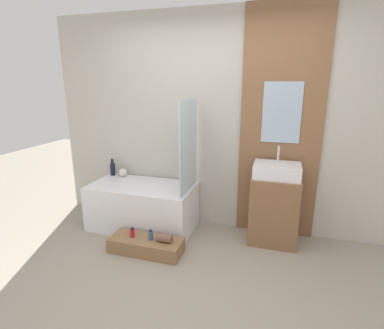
% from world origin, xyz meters
% --- Properties ---
extents(ground_plane, '(12.00, 12.00, 0.00)m').
position_xyz_m(ground_plane, '(0.00, 0.00, 0.00)').
color(ground_plane, gray).
extents(wall_tiled_back, '(4.20, 0.06, 2.60)m').
position_xyz_m(wall_tiled_back, '(0.00, 1.58, 1.30)').
color(wall_tiled_back, '#B7B2A8').
rests_on(wall_tiled_back, ground_plane).
extents(wall_wood_accent, '(0.89, 0.04, 2.60)m').
position_xyz_m(wall_wood_accent, '(0.76, 1.53, 1.31)').
color(wall_wood_accent, brown).
rests_on(wall_wood_accent, ground_plane).
extents(bathtub, '(1.28, 0.68, 0.56)m').
position_xyz_m(bathtub, '(-0.82, 1.19, 0.28)').
color(bathtub, white).
rests_on(bathtub, ground_plane).
extents(glass_shower_screen, '(0.01, 0.60, 1.05)m').
position_xyz_m(glass_shower_screen, '(-0.21, 1.17, 1.09)').
color(glass_shower_screen, silver).
rests_on(glass_shower_screen, bathtub).
extents(wooden_step_bench, '(0.79, 0.31, 0.16)m').
position_xyz_m(wooden_step_bench, '(-0.53, 0.66, 0.08)').
color(wooden_step_bench, olive).
rests_on(wooden_step_bench, ground_plane).
extents(vanity_cabinet, '(0.52, 0.42, 0.77)m').
position_xyz_m(vanity_cabinet, '(0.76, 1.30, 0.39)').
color(vanity_cabinet, brown).
rests_on(vanity_cabinet, ground_plane).
extents(sink, '(0.50, 0.35, 0.33)m').
position_xyz_m(sink, '(0.76, 1.30, 0.85)').
color(sink, white).
rests_on(sink, vanity_cabinet).
extents(vase_tall_dark, '(0.07, 0.07, 0.23)m').
position_xyz_m(vase_tall_dark, '(-1.37, 1.45, 0.65)').
color(vase_tall_dark, black).
rests_on(vase_tall_dark, bathtub).
extents(vase_round_light, '(0.11, 0.11, 0.11)m').
position_xyz_m(vase_round_light, '(-1.21, 1.42, 0.62)').
color(vase_round_light, silver).
rests_on(vase_round_light, bathtub).
extents(bottle_soap_primary, '(0.05, 0.05, 0.11)m').
position_xyz_m(bottle_soap_primary, '(-0.69, 0.66, 0.20)').
color(bottle_soap_primary, '#B21928').
rests_on(bottle_soap_primary, wooden_step_bench).
extents(bottle_soap_secondary, '(0.05, 0.05, 0.11)m').
position_xyz_m(bottle_soap_secondary, '(-0.47, 0.66, 0.21)').
color(bottle_soap_secondary, '#2D567A').
rests_on(bottle_soap_secondary, wooden_step_bench).
extents(towel_roll, '(0.16, 0.09, 0.09)m').
position_xyz_m(towel_roll, '(-0.31, 0.66, 0.20)').
color(towel_roll, brown).
rests_on(towel_roll, wooden_step_bench).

